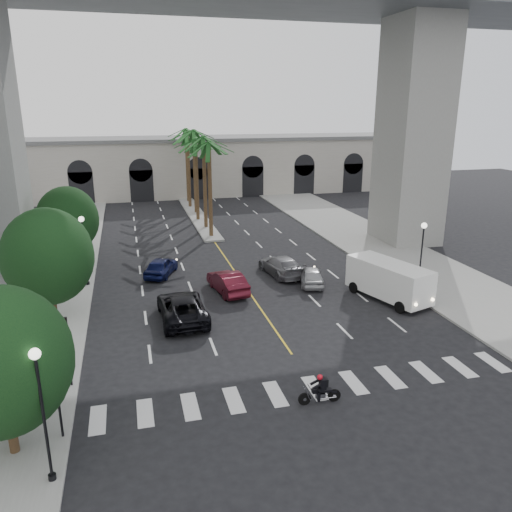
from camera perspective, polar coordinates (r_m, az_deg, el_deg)
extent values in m
plane|color=black|center=(26.11, 5.56, -13.12)|extent=(140.00, 140.00, 0.00)
cube|color=gray|center=(39.02, -24.00, -4.03)|extent=(8.00, 100.00, 0.15)
cube|color=gray|center=(44.79, 17.14, -0.71)|extent=(8.00, 100.00, 0.15)
cube|color=gray|center=(61.08, -6.71, 4.53)|extent=(2.00, 24.00, 0.20)
cube|color=beige|center=(77.11, -8.64, 9.95)|extent=(70.00, 10.00, 8.00)
cube|color=slate|center=(76.73, -8.78, 13.10)|extent=(71.00, 10.50, 0.50)
cube|color=gray|center=(50.74, 17.45, 13.16)|extent=(5.00, 6.00, 20.80)
cylinder|color=#47331E|center=(50.49, -5.27, 7.36)|extent=(0.40, 0.40, 9.50)
cylinder|color=#47331E|center=(54.39, -5.87, 8.19)|extent=(0.40, 0.40, 9.80)
cylinder|color=#47331E|center=(58.30, -6.78, 8.49)|extent=(0.40, 0.40, 9.30)
cylinder|color=#47331E|center=(62.21, -7.00, 9.38)|extent=(0.40, 0.40, 10.10)
cylinder|color=#47331E|center=(66.15, -7.69, 9.57)|extent=(0.40, 0.40, 9.60)
cylinder|color=#47331E|center=(70.11, -7.87, 10.09)|extent=(0.40, 0.40, 9.90)
cylinder|color=#382616|center=(22.23, -26.16, -17.27)|extent=(0.36, 0.36, 2.34)
ellipsoid|color=black|center=(20.85, -27.18, -10.67)|extent=(5.20, 5.20, 5.72)
cylinder|color=#382616|center=(33.67, -22.13, -4.94)|extent=(0.36, 0.36, 2.45)
ellipsoid|color=black|center=(32.75, -22.70, -0.06)|extent=(5.44, 5.44, 5.98)
cylinder|color=#382616|center=(45.03, -20.36, 0.48)|extent=(0.36, 0.36, 2.27)
ellipsoid|color=black|center=(44.38, -20.72, 3.92)|extent=(5.04, 5.04, 5.54)
cylinder|color=black|center=(20.90, -22.23, -22.48)|extent=(0.28, 0.28, 0.36)
cylinder|color=black|center=(19.50, -23.05, -16.91)|extent=(0.11, 0.11, 5.00)
sphere|color=white|center=(18.27, -23.97, -10.19)|extent=(0.40, 0.40, 0.40)
cylinder|color=black|center=(39.45, -18.66, -3.05)|extent=(0.28, 0.28, 0.36)
cylinder|color=black|center=(38.73, -18.99, 0.32)|extent=(0.11, 0.11, 5.00)
sphere|color=white|center=(38.12, -19.35, 4.00)|extent=(0.40, 0.40, 0.40)
cylinder|color=black|center=(37.33, 17.96, -4.11)|extent=(0.28, 0.28, 0.36)
cylinder|color=black|center=(36.56, 18.30, -0.57)|extent=(0.11, 0.11, 5.00)
sphere|color=white|center=(35.92, 18.67, 3.32)|extent=(0.40, 0.40, 0.40)
cylinder|color=black|center=(22.03, -21.64, -15.21)|extent=(0.10, 0.10, 3.50)
cube|color=black|center=(21.30, -22.08, -11.76)|extent=(0.25, 0.18, 0.80)
cylinder|color=black|center=(25.50, -20.66, -10.52)|extent=(0.10, 0.10, 3.50)
cube|color=black|center=(24.88, -21.02, -7.44)|extent=(0.25, 0.18, 0.80)
cylinder|color=black|center=(23.52, 5.56, -15.95)|extent=(0.60, 0.12, 0.59)
cylinder|color=black|center=(23.94, 8.93, -15.45)|extent=(0.60, 0.12, 0.59)
cube|color=silver|center=(23.69, 7.39, -15.53)|extent=(0.41, 0.29, 0.26)
cube|color=black|center=(23.50, 7.06, -15.01)|extent=(0.55, 0.24, 0.20)
cube|color=black|center=(23.66, 8.11, -14.94)|extent=(0.45, 0.26, 0.12)
cylinder|color=black|center=(23.27, 6.13, -14.69)|extent=(0.05, 0.54, 0.03)
cube|color=black|center=(23.39, 7.61, -14.23)|extent=(0.27, 0.39, 0.51)
cube|color=black|center=(23.42, 7.99, -14.08)|extent=(0.15, 0.30, 0.38)
sphere|color=red|center=(23.18, 7.31, -13.57)|extent=(0.26, 0.26, 0.26)
imported|color=#A7A8AC|center=(37.88, 6.27, -2.21)|extent=(2.50, 4.37, 1.40)
imported|color=#50101C|center=(36.11, -3.27, -2.97)|extent=(2.43, 4.98, 1.57)
imported|color=black|center=(31.84, -8.44, -5.84)|extent=(2.91, 6.03, 1.66)
imported|color=slate|center=(39.78, 2.87, -1.09)|extent=(2.88, 5.55, 1.54)
imported|color=#0E1445|center=(40.32, -10.81, -1.18)|extent=(3.29, 4.68, 1.48)
cube|color=white|center=(35.70, 14.93, -2.56)|extent=(4.06, 6.61, 2.30)
cube|color=black|center=(33.82, 18.56, -3.45)|extent=(2.11, 0.91, 0.98)
cylinder|color=black|center=(33.96, 16.19, -5.65)|extent=(0.55, 0.86, 0.80)
cylinder|color=black|center=(35.54, 18.56, -4.85)|extent=(0.55, 0.86, 0.80)
cylinder|color=black|center=(36.76, 11.17, -3.54)|extent=(0.55, 0.86, 0.80)
cylinder|color=black|center=(38.22, 13.57, -2.90)|extent=(0.55, 0.86, 0.80)
imported|color=black|center=(27.22, -24.39, -10.80)|extent=(0.71, 0.51, 1.83)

